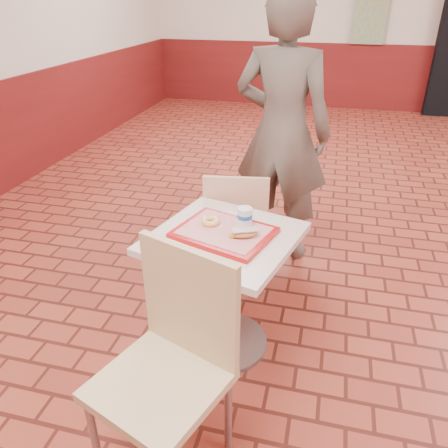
% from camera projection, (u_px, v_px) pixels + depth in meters
% --- Properties ---
extents(promo_poster, '(0.50, 0.03, 1.20)m').
position_uv_depth(promo_poster, '(372.00, 1.00, 6.46)').
color(promo_poster, gray).
rests_on(promo_poster, wainscot_band).
extents(main_table, '(0.65, 0.65, 0.69)m').
position_uv_depth(main_table, '(224.00, 274.00, 2.21)').
color(main_table, beige).
rests_on(main_table, ground).
extents(chair_main_front, '(0.56, 0.56, 0.94)m').
position_uv_depth(chair_main_front, '(172.00, 356.00, 1.63)').
color(chair_main_front, tan).
rests_on(chair_main_front, ground).
extents(chair_main_back, '(0.43, 0.43, 0.81)m').
position_uv_depth(chair_main_back, '(236.00, 225.00, 2.69)').
color(chair_main_back, '#DEAB85').
rests_on(chair_main_back, ground).
extents(customer, '(0.71, 0.53, 1.79)m').
position_uv_depth(customer, '(282.00, 133.00, 2.90)').
color(customer, '#5C5347').
rests_on(customer, ground).
extents(serving_tray, '(0.44, 0.34, 0.03)m').
position_uv_depth(serving_tray, '(224.00, 233.00, 2.10)').
color(serving_tray, '#B60F0D').
rests_on(serving_tray, main_table).
extents(ring_donut, '(0.12, 0.12, 0.03)m').
position_uv_depth(ring_donut, '(210.00, 221.00, 2.14)').
color(ring_donut, '#F6B55A').
rests_on(ring_donut, serving_tray).
extents(long_john_donut, '(0.14, 0.11, 0.04)m').
position_uv_depth(long_john_donut, '(244.00, 233.00, 2.02)').
color(long_john_donut, '#B77535').
rests_on(long_john_donut, serving_tray).
extents(paper_cup, '(0.07, 0.07, 0.09)m').
position_uv_depth(paper_cup, '(245.00, 216.00, 2.11)').
color(paper_cup, white).
rests_on(paper_cup, serving_tray).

